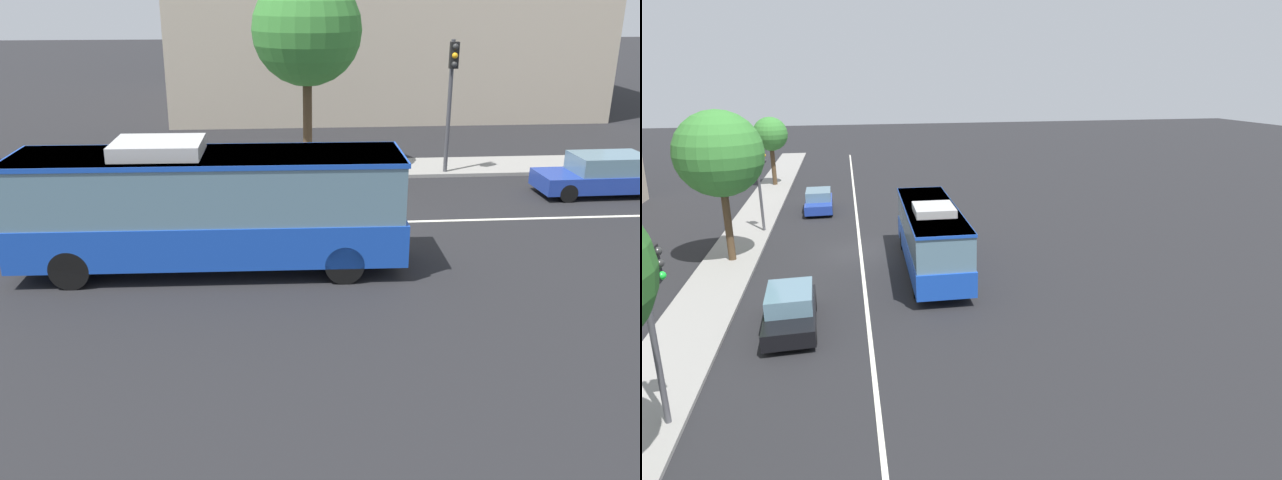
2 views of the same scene
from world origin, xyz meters
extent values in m
plane|color=black|center=(0.00, 0.00, 0.00)|extent=(160.00, 160.00, 0.00)
cube|color=gray|center=(0.00, 6.53, 0.07)|extent=(80.00, 2.72, 0.14)
cube|color=silver|center=(0.00, 0.00, 0.01)|extent=(76.00, 0.16, 0.01)
cube|color=#1947B7|center=(-3.49, -3.33, 0.98)|extent=(10.06, 2.75, 1.10)
cube|color=slate|center=(-3.49, -3.33, 2.31)|extent=(9.86, 2.67, 1.58)
cube|color=#1947B7|center=(-3.49, -3.33, 3.04)|extent=(9.96, 2.73, 0.12)
cube|color=#B2B2B2|center=(-4.69, -3.30, 3.28)|extent=(2.25, 1.86, 0.36)
cylinder|color=black|center=(-0.07, -2.32, 0.50)|extent=(1.01, 0.33, 1.00)
cylinder|color=black|center=(-0.12, -4.52, 0.50)|extent=(1.01, 0.33, 1.00)
cylinder|color=black|center=(-6.87, -2.14, 0.50)|extent=(1.01, 0.33, 1.00)
cylinder|color=black|center=(-6.92, -4.34, 0.50)|extent=(1.01, 0.33, 1.00)
cube|color=#1E3899|center=(9.86, 2.50, 0.52)|extent=(4.53, 1.88, 0.60)
cube|color=slate|center=(10.11, 2.50, 1.14)|extent=(2.55, 1.70, 0.64)
cylinder|color=black|center=(8.38, 1.67, 0.32)|extent=(0.64, 0.23, 0.64)
cylinder|color=black|center=(8.35, 3.27, 0.32)|extent=(0.64, 0.23, 0.64)
cylinder|color=black|center=(11.37, 1.73, 0.32)|extent=(0.64, 0.23, 0.64)
cylinder|color=black|center=(11.35, 3.33, 0.32)|extent=(0.64, 0.23, 0.64)
cube|color=black|center=(-8.93, 2.83, 0.52)|extent=(4.57, 1.99, 0.60)
cube|color=slate|center=(-8.68, 2.84, 1.14)|extent=(2.59, 1.76, 0.64)
cylinder|color=black|center=(-10.40, 1.96, 0.32)|extent=(0.65, 0.25, 0.64)
cylinder|color=black|center=(-10.47, 3.56, 0.32)|extent=(0.65, 0.25, 0.64)
cylinder|color=black|center=(-7.40, 2.10, 0.32)|extent=(0.65, 0.25, 0.64)
cylinder|color=black|center=(-7.47, 3.69, 0.32)|extent=(0.65, 0.25, 0.64)
cylinder|color=#47474C|center=(-14.51, 5.59, 2.60)|extent=(0.16, 0.16, 5.20)
cube|color=black|center=(-14.50, 5.31, 4.65)|extent=(0.33, 0.29, 0.96)
sphere|color=#2D2D2D|center=(-14.50, 5.16, 4.97)|extent=(0.22, 0.22, 0.22)
sphere|color=#2D2D2D|center=(-14.50, 5.16, 4.65)|extent=(0.22, 0.22, 0.22)
sphere|color=#1ED838|center=(-14.50, 5.16, 4.33)|extent=(0.22, 0.22, 0.22)
cylinder|color=#47474C|center=(5.03, 5.57, 2.60)|extent=(0.16, 0.16, 5.20)
cube|color=black|center=(5.01, 5.29, 4.65)|extent=(0.34, 0.30, 0.96)
sphere|color=#2D2D2D|center=(5.00, 5.14, 4.97)|extent=(0.22, 0.22, 0.22)
sphere|color=#F9A514|center=(5.00, 5.14, 4.65)|extent=(0.22, 0.22, 0.22)
sphere|color=#2D2D2D|center=(5.00, 5.14, 4.33)|extent=(0.22, 0.22, 0.22)
cylinder|color=#4C3823|center=(-0.39, 6.42, 1.97)|extent=(0.36, 0.36, 3.94)
sphere|color=#387F33|center=(-0.39, 6.42, 5.51)|extent=(4.19, 4.19, 4.19)
cylinder|color=#4C3823|center=(19.96, 6.54, 1.68)|extent=(0.36, 0.36, 3.37)
sphere|color=#387F33|center=(19.96, 6.54, 4.42)|extent=(2.80, 2.80, 2.80)
camera|label=1|loc=(-1.94, -20.15, 7.06)|focal=38.04mm
camera|label=2|loc=(-28.65, 0.46, 9.15)|focal=30.80mm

